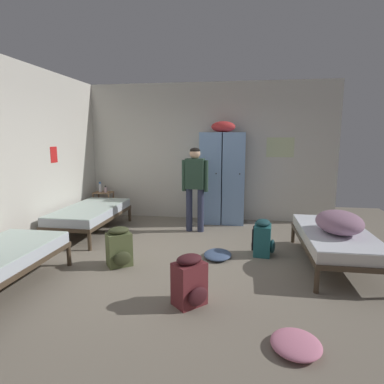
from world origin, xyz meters
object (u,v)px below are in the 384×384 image
Objects in this scene: bed_right at (335,238)px; backpack_olive at (119,248)px; clothes_pile_denim at (218,255)px; bedding_heap at (339,222)px; backpack_teal at (263,238)px; water_bottle at (100,187)px; lotion_bottle at (105,190)px; locker_bank at (222,176)px; person_traveler at (195,182)px; bed_left_rear at (90,213)px; clothes_pile_pink at (296,344)px; shelf_unit at (104,202)px; backpack_maroon at (190,281)px.

backpack_olive is (-2.93, -0.50, -0.12)m from bed_right.
bedding_heap is at bearing -4.63° from clothes_pile_denim.
backpack_olive is 1.00× the size of backpack_teal.
bed_right is 4.86m from water_bottle.
water_bottle is at bearing 158.20° from lotion_bottle.
locker_bank is 2.26m from clothes_pile_denim.
person_traveler is 1.68m from clothes_pile_denim.
person_traveler is 2.85× the size of backpack_teal.
clothes_pile_denim is (2.42, -0.91, -0.34)m from bed_left_rear.
clothes_pile_pink is at bearing -111.88° from bed_right.
bed_left_rear is (0.25, -1.15, 0.04)m from shelf_unit.
backpack_maroon is at bearing -117.34° from backpack_teal.
bedding_heap is (0.00, -0.11, 0.26)m from bed_right.
locker_bank is 4.02× the size of clothes_pile_denim.
bedding_heap is 2.99m from backpack_olive.
bed_right is 8.74× the size of water_bottle.
clothes_pile_denim is at bearing -67.84° from person_traveler.
bedding_heap reaches higher than backpack_maroon.
locker_bank is at bearing 58.36° from person_traveler.
bed_left_rear and bed_right have the same top height.
backpack_maroon is (2.24, -2.33, -0.12)m from bed_left_rear.
backpack_olive reaches higher than bed_left_rear.
clothes_pile_denim is (0.18, 1.42, -0.22)m from backpack_maroon.
shelf_unit is at bearing 160.67° from person_traveler.
water_bottle is at bearing 126.28° from backpack_maroon.
bed_right is 3.45× the size of backpack_maroon.
water_bottle is at bearing 165.96° from shelf_unit.
backpack_maroon is at bearing -54.88° from lotion_bottle.
backpack_teal is at bearing 160.31° from bedding_heap.
backpack_maroon is (-0.11, -3.48, -0.71)m from locker_bank.
clothes_pile_denim is at bearing -37.07° from water_bottle.
clothes_pile_denim is (2.75, -2.08, -0.62)m from water_bottle.
bed_left_rear is 2.61m from clothes_pile_denim.
backpack_olive is (-1.24, -2.58, -0.71)m from locker_bank.
backpack_teal is at bearing 166.29° from bed_right.
backpack_teal is 0.73m from clothes_pile_denim.
person_traveler is (2.14, -0.75, 0.60)m from shelf_unit.
bed_right is at bearing 68.12° from clothes_pile_pink.
locker_bank reaches higher than bed_left_rear.
clothes_pile_pink is at bearing -86.11° from backpack_teal.
bed_left_rear is 3.45× the size of backpack_olive.
clothes_pile_denim is at bearing 175.37° from bedding_heap.
bedding_heap reaches higher than backpack_olive.
bed_right is at bearing -50.80° from locker_bank.
backpack_olive is at bearing -61.00° from water_bottle.
person_traveler is 3.41× the size of clothes_pile_pink.
shelf_unit is 0.30× the size of bed_left_rear.
locker_bank is 2.65× the size of bedding_heap.
backpack_olive is at bearing -115.63° from locker_bank.
backpack_teal is (3.42, -1.87, -0.41)m from water_bottle.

